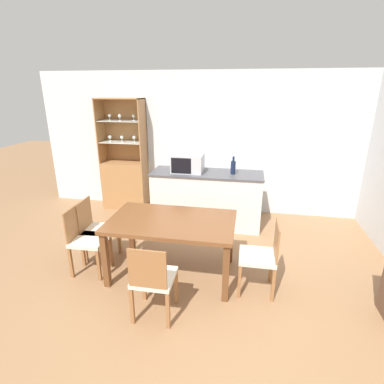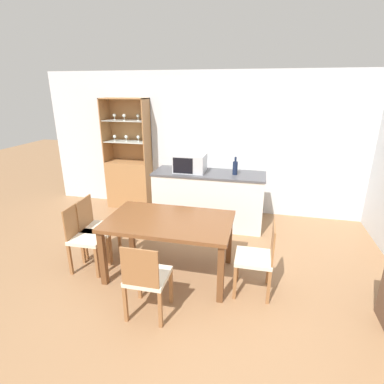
{
  "view_description": "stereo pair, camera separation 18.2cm",
  "coord_description": "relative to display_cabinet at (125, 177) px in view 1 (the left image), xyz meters",
  "views": [
    {
      "loc": [
        0.56,
        -2.84,
        2.26
      ],
      "look_at": [
        -0.19,
        1.13,
        0.84
      ],
      "focal_mm": 28.0,
      "sensor_mm": 36.0,
      "label": 1
    },
    {
      "loc": [
        0.73,
        -2.81,
        2.26
      ],
      "look_at": [
        -0.19,
        1.13,
        0.84
      ],
      "focal_mm": 28.0,
      "sensor_mm": 36.0,
      "label": 2
    }
  ],
  "objects": [
    {
      "name": "kitchen_counter",
      "position": [
        1.67,
        -0.51,
        -0.14
      ],
      "size": [
        1.85,
        0.63,
        0.93
      ],
      "color": "silver",
      "rests_on": "ground_plane"
    },
    {
      "name": "microwave",
      "position": [
        1.35,
        -0.51,
        0.47
      ],
      "size": [
        0.51,
        0.4,
        0.29
      ],
      "color": "#B7BABF",
      "rests_on": "kitchen_counter"
    },
    {
      "name": "dining_table",
      "position": [
        1.45,
        -2.05,
        0.05
      ],
      "size": [
        1.53,
        0.93,
        0.74
      ],
      "color": "brown",
      "rests_on": "ground_plane"
    },
    {
      "name": "wine_bottle",
      "position": [
        2.09,
        -0.53,
        0.44
      ],
      "size": [
        0.08,
        0.08,
        0.29
      ],
      "color": "#141E38",
      "rests_on": "kitchen_counter"
    },
    {
      "name": "display_cabinet",
      "position": [
        0.0,
        0.0,
        0.0
      ],
      "size": [
        0.84,
        0.4,
        2.08
      ],
      "color": "#A37042",
      "rests_on": "ground_plane"
    },
    {
      "name": "dining_chair_side_left_near",
      "position": [
        0.37,
        -2.19,
        -0.16
      ],
      "size": [
        0.42,
        0.42,
        0.86
      ],
      "rotation": [
        0.0,
        0.0,
        -1.54
      ],
      "color": "beige",
      "rests_on": "ground_plane"
    },
    {
      "name": "ground_plane",
      "position": [
        1.75,
        -2.41,
        -0.61
      ],
      "size": [
        18.0,
        18.0,
        0.0
      ],
      "primitive_type": "plane",
      "color": "#936B47"
    },
    {
      "name": "dining_chair_head_near",
      "position": [
        1.45,
        -2.83,
        -0.16
      ],
      "size": [
        0.41,
        0.41,
        0.86
      ],
      "rotation": [
        0.0,
        0.0,
        0.01
      ],
      "color": "beige",
      "rests_on": "ground_plane"
    },
    {
      "name": "dining_chair_side_left_far",
      "position": [
        0.37,
        -1.92,
        -0.16
      ],
      "size": [
        0.43,
        0.43,
        0.86
      ],
      "rotation": [
        0.0,
        0.0,
        -1.5
      ],
      "color": "beige",
      "rests_on": "ground_plane"
    },
    {
      "name": "dining_chair_side_right_near",
      "position": [
        2.53,
        -2.19,
        -0.16
      ],
      "size": [
        0.41,
        0.41,
        0.86
      ],
      "rotation": [
        0.0,
        0.0,
        1.58
      ],
      "color": "beige",
      "rests_on": "ground_plane"
    },
    {
      "name": "wall_back",
      "position": [
        1.75,
        0.22,
        0.67
      ],
      "size": [
        6.8,
        0.06,
        2.55
      ],
      "color": "silver",
      "rests_on": "ground_plane"
    }
  ]
}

